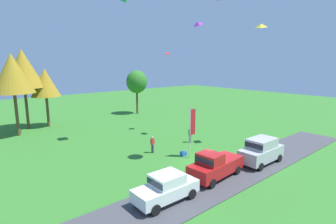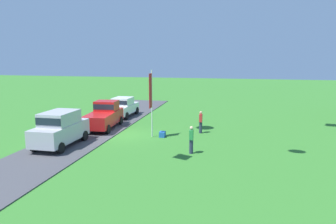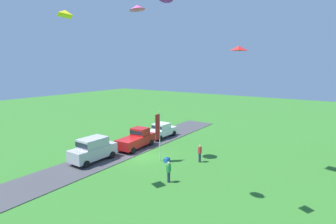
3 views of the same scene
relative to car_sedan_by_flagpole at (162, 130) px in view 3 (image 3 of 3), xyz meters
name	(u,v)px [view 3 (image 3 of 3)]	position (x,y,z in m)	size (l,w,h in m)	color
ground_plane	(142,156)	(6.75, 2.34, -1.04)	(120.00, 120.00, 0.00)	#337528
pavement_strip	(124,151)	(6.75, -0.23, -1.01)	(36.00, 4.40, 0.06)	#424247
car_sedan_by_flagpole	(162,130)	(0.00, 0.00, 0.00)	(4.42, 2.00, 1.84)	white
car_pickup_far_end	(137,139)	(5.09, 0.24, 0.07)	(5.12, 2.33, 2.14)	red
car_suv_mid_row	(93,149)	(10.65, -0.48, 0.25)	(4.61, 2.07, 2.28)	#B7B7BC
person_on_lawn	(200,153)	(5.00, 8.09, -0.16)	(0.36, 0.24, 1.71)	#2D334C
person_beside_suv	(169,172)	(10.37, 8.13, -0.16)	(0.36, 0.24, 1.71)	#2D334C
flag_banner	(158,130)	(7.12, 4.73, 2.07)	(0.71, 0.08, 4.91)	silver
cooler_box	(167,160)	(6.79, 5.49, -0.84)	(0.56, 0.40, 0.40)	blue
kite_diamond_over_trees	(239,48)	(11.94, 13.94, 9.04)	(0.77, 0.70, 0.25)	red
kite_delta_low_drifter	(137,7)	(7.67, 2.85, 13.26)	(1.42, 1.42, 0.41)	#EA4C9E
kite_diamond_high_left	(65,13)	(15.18, 2.98, 11.58)	(0.89, 0.98, 0.38)	yellow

